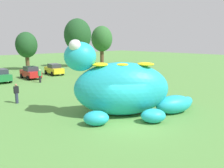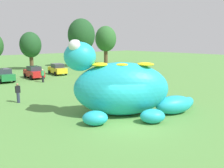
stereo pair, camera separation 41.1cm
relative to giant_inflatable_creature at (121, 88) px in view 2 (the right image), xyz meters
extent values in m
plane|color=#568E42|center=(-1.05, -1.97, -1.97)|extent=(160.00, 160.00, 0.00)
ellipsoid|color=#23B2C6|center=(-0.02, 0.00, -0.06)|extent=(7.45, 6.87, 3.82)
ellipsoid|color=#23B2C6|center=(-2.30, 1.78, 2.26)|extent=(2.99, 2.96, 2.02)
sphere|color=white|center=(-2.88, 1.53, 3.02)|extent=(0.81, 0.81, 0.81)
sphere|color=white|center=(-2.19, 2.40, 3.02)|extent=(0.81, 0.81, 0.81)
ellipsoid|color=yellow|center=(-1.23, 0.94, 1.70)|extent=(1.91, 1.96, 0.25)
ellipsoid|color=yellow|center=(-0.02, 0.00, 1.70)|extent=(1.91, 1.96, 0.25)
ellipsoid|color=yellow|center=(1.32, -1.05, 1.70)|extent=(1.91, 1.96, 0.25)
ellipsoid|color=#23B2C6|center=(-2.80, -0.52, -1.50)|extent=(2.01, 1.93, 0.93)
ellipsoid|color=#23B2C6|center=(-0.18, 2.82, -1.50)|extent=(2.01, 1.93, 0.93)
ellipsoid|color=#23B2C6|center=(0.25, -2.70, -1.50)|extent=(2.01, 1.93, 0.93)
ellipsoid|color=#23B2C6|center=(2.66, 0.38, -1.50)|extent=(2.01, 1.93, 0.93)
ellipsoid|color=#23B2C6|center=(3.06, -2.41, -1.30)|extent=(3.38, 2.40, 1.34)
ellipsoid|color=#23B2C6|center=(5.35, -2.16, -1.56)|extent=(1.90, 1.20, 0.82)
cube|color=#1E7238|center=(-1.82, 20.28, -1.25)|extent=(1.70, 4.10, 0.80)
cube|color=#2D333D|center=(-1.82, 20.13, -0.55)|extent=(1.50, 1.97, 0.60)
cylinder|color=black|center=(-0.97, 21.56, -1.65)|extent=(0.24, 0.64, 0.64)
cylinder|color=black|center=(-2.67, 19.01, -1.65)|extent=(0.24, 0.64, 0.64)
cylinder|color=black|center=(-0.97, 19.01, -1.65)|extent=(0.24, 0.64, 0.64)
cube|color=red|center=(2.37, 20.47, -1.25)|extent=(1.98, 4.21, 0.80)
cube|color=#2D333D|center=(2.36, 20.32, -0.55)|extent=(1.63, 2.07, 0.60)
cylinder|color=black|center=(1.61, 21.80, -1.65)|extent=(0.28, 0.65, 0.64)
cylinder|color=black|center=(3.31, 21.68, -1.65)|extent=(0.28, 0.65, 0.64)
cylinder|color=black|center=(1.44, 19.26, -1.65)|extent=(0.28, 0.65, 0.64)
cylinder|color=black|center=(3.13, 19.15, -1.65)|extent=(0.28, 0.65, 0.64)
cube|color=yellow|center=(6.74, 21.63, -1.25)|extent=(2.19, 4.28, 0.80)
cube|color=#2D333D|center=(6.72, 21.48, -0.55)|extent=(1.73, 2.14, 0.60)
cylinder|color=black|center=(6.06, 23.00, -1.65)|extent=(0.32, 0.66, 0.64)
cylinder|color=black|center=(7.74, 22.79, -1.65)|extent=(0.32, 0.66, 0.64)
cylinder|color=black|center=(5.74, 20.48, -1.65)|extent=(0.32, 0.66, 0.64)
cylinder|color=black|center=(7.43, 20.27, -1.65)|extent=(0.32, 0.66, 0.64)
cylinder|color=brown|center=(6.48, 30.74, -0.77)|extent=(0.69, 0.69, 2.40)
ellipsoid|color=#1E4C23|center=(6.48, 30.74, 2.55)|extent=(3.85, 3.85, 4.62)
cylinder|color=brown|center=(16.04, 28.34, -0.29)|extent=(0.96, 0.96, 3.37)
ellipsoid|color=#1E4C23|center=(16.04, 28.34, 4.37)|extent=(5.39, 5.39, 6.47)
cylinder|color=brown|center=(24.13, 30.42, -0.47)|extent=(0.86, 0.86, 3.01)
ellipsoid|color=#2D662D|center=(24.13, 30.42, 3.68)|extent=(4.81, 4.81, 5.78)
cylinder|color=black|center=(1.81, 16.47, -1.53)|extent=(0.26, 0.26, 0.88)
cube|color=#338C4C|center=(1.81, 16.47, -0.79)|extent=(0.38, 0.22, 0.60)
sphere|color=beige|center=(1.81, 16.47, -0.37)|extent=(0.22, 0.22, 0.22)
cylinder|color=#2D334C|center=(-4.38, 8.31, -1.53)|extent=(0.26, 0.26, 0.88)
cube|color=black|center=(-4.38, 8.31, -0.79)|extent=(0.38, 0.22, 0.60)
sphere|color=#9E7051|center=(-4.38, 8.31, -0.37)|extent=(0.22, 0.22, 0.22)
cylinder|color=#726656|center=(5.59, 3.36, -1.53)|extent=(0.26, 0.26, 0.88)
cube|color=gold|center=(5.59, 3.36, -0.79)|extent=(0.38, 0.22, 0.60)
sphere|color=beige|center=(5.59, 3.36, -0.37)|extent=(0.22, 0.22, 0.22)
camera|label=1|loc=(-11.96, -11.86, 3.37)|focal=38.40mm
camera|label=2|loc=(-11.66, -12.14, 3.37)|focal=38.40mm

